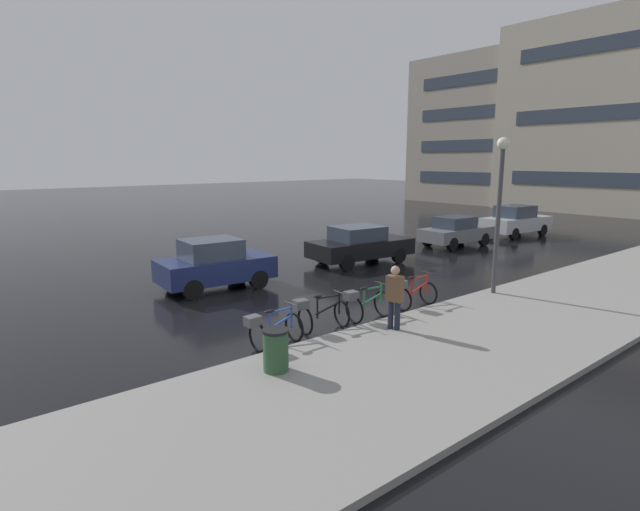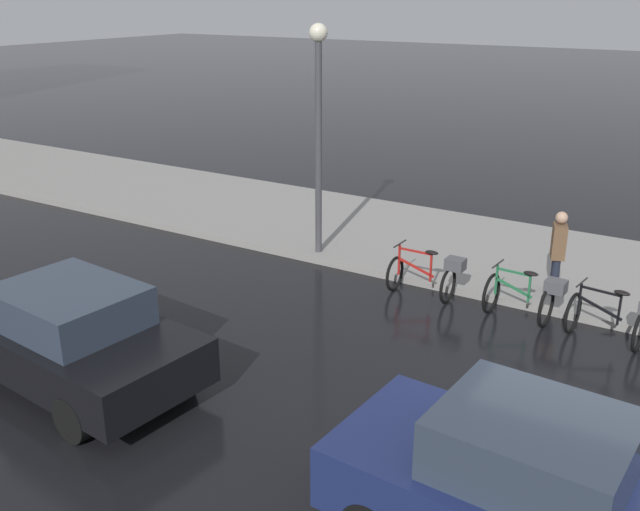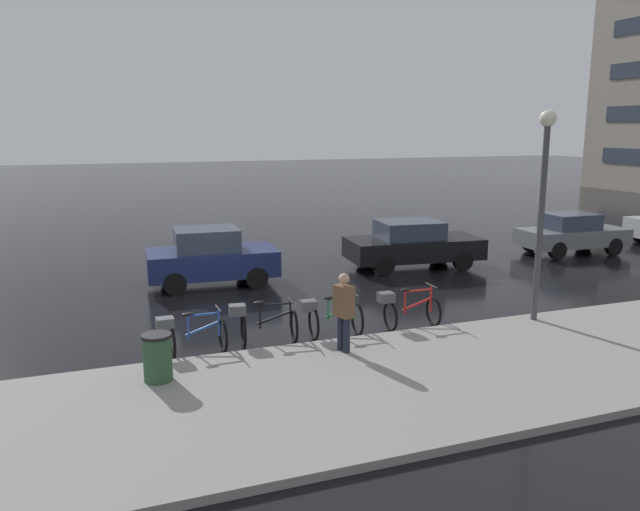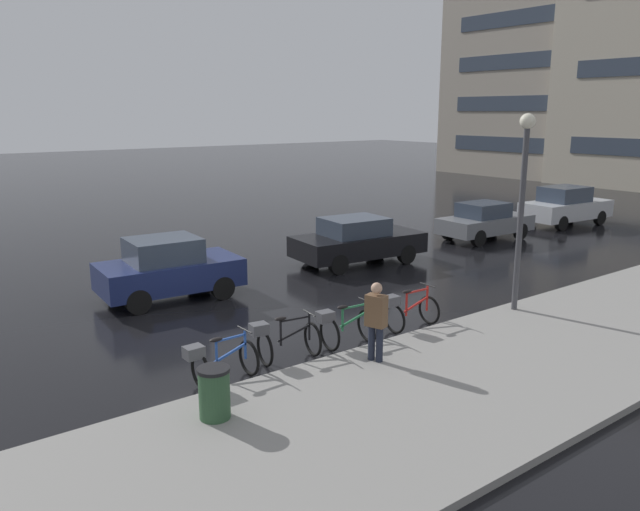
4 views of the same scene
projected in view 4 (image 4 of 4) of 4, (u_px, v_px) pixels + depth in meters
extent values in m
plane|color=black|center=(203.00, 325.00, 14.85)|extent=(140.00, 140.00, 0.00)
torus|color=black|center=(249.00, 358.00, 11.95)|extent=(0.71, 0.08, 0.71)
torus|color=black|center=(201.00, 371.00, 11.32)|extent=(0.71, 0.08, 0.71)
cube|color=#234CA8|center=(216.00, 354.00, 11.47)|extent=(0.04, 0.04, 0.50)
cube|color=#234CA8|center=(245.00, 345.00, 11.84)|extent=(0.04, 0.04, 0.57)
cube|color=#234CA8|center=(231.00, 338.00, 11.60)|extent=(0.05, 0.62, 0.04)
cube|color=#234CA8|center=(230.00, 353.00, 11.65)|extent=(0.06, 0.70, 0.25)
ellipsoid|color=black|center=(216.00, 340.00, 11.40)|extent=(0.15, 0.26, 0.07)
cylinder|color=black|center=(245.00, 330.00, 11.77)|extent=(0.50, 0.04, 0.03)
cube|color=#4C4C51|center=(194.00, 352.00, 11.16)|extent=(0.29, 0.35, 0.22)
torus|color=black|center=(313.00, 339.00, 12.90)|extent=(0.72, 0.15, 0.72)
torus|color=black|center=(265.00, 349.00, 12.38)|extent=(0.72, 0.15, 0.72)
cube|color=black|center=(281.00, 333.00, 12.49)|extent=(0.04, 0.04, 0.54)
cube|color=black|center=(309.00, 327.00, 12.80)|extent=(0.04, 0.04, 0.56)
cube|color=black|center=(295.00, 319.00, 12.59)|extent=(0.12, 0.65, 0.04)
cube|color=black|center=(294.00, 333.00, 12.64)|extent=(0.13, 0.74, 0.27)
ellipsoid|color=black|center=(280.00, 319.00, 12.42)|extent=(0.17, 0.28, 0.07)
cylinder|color=black|center=(309.00, 313.00, 12.73)|extent=(0.50, 0.09, 0.03)
cube|color=#4C4C51|center=(259.00, 329.00, 12.22)|extent=(0.32, 0.37, 0.22)
torus|color=black|center=(368.00, 325.00, 13.70)|extent=(0.75, 0.11, 0.75)
torus|color=black|center=(330.00, 334.00, 13.17)|extent=(0.75, 0.11, 0.75)
cube|color=#237042|center=(343.00, 320.00, 13.28)|extent=(0.04, 0.04, 0.51)
cube|color=#237042|center=(365.00, 314.00, 13.60)|extent=(0.04, 0.04, 0.57)
cube|color=#237042|center=(354.00, 306.00, 13.39)|extent=(0.08, 0.61, 0.04)
cube|color=#237042|center=(353.00, 320.00, 13.44)|extent=(0.08, 0.69, 0.25)
ellipsoid|color=black|center=(343.00, 307.00, 13.22)|extent=(0.16, 0.27, 0.07)
cylinder|color=black|center=(365.00, 300.00, 13.53)|extent=(0.50, 0.06, 0.03)
cube|color=#4C4C51|center=(325.00, 317.00, 13.01)|extent=(0.30, 0.36, 0.22)
torus|color=black|center=(429.00, 310.00, 14.84)|extent=(0.69, 0.08, 0.69)
torus|color=black|center=(395.00, 319.00, 14.21)|extent=(0.69, 0.08, 0.69)
cube|color=red|center=(407.00, 304.00, 14.35)|extent=(0.04, 0.04, 0.55)
cube|color=red|center=(427.00, 298.00, 14.72)|extent=(0.04, 0.04, 0.61)
cube|color=red|center=(417.00, 291.00, 14.48)|extent=(0.05, 0.67, 0.04)
cube|color=red|center=(416.00, 304.00, 14.54)|extent=(0.05, 0.75, 0.27)
ellipsoid|color=black|center=(407.00, 292.00, 14.28)|extent=(0.15, 0.26, 0.07)
cylinder|color=black|center=(428.00, 285.00, 14.65)|extent=(0.50, 0.04, 0.03)
cube|color=#4C4C51|center=(391.00, 301.00, 14.04)|extent=(0.29, 0.35, 0.22)
cube|color=navy|center=(170.00, 274.00, 16.78)|extent=(2.10, 3.82, 0.73)
cube|color=#2D3847|center=(163.00, 250.00, 16.55)|extent=(1.64, 1.90, 0.64)
cylinder|color=black|center=(199.00, 275.00, 18.16)|extent=(0.26, 0.65, 0.64)
cylinder|color=black|center=(223.00, 288.00, 16.80)|extent=(0.26, 0.65, 0.64)
cylinder|color=black|center=(119.00, 286.00, 16.93)|extent=(0.26, 0.65, 0.64)
cylinder|color=black|center=(138.00, 302.00, 15.58)|extent=(0.26, 0.65, 0.64)
cube|color=black|center=(358.00, 244.00, 20.71)|extent=(2.36, 4.53, 0.66)
cube|color=#2D3847|center=(354.00, 226.00, 20.48)|extent=(1.78, 2.13, 0.57)
cylinder|color=black|center=(375.00, 245.00, 22.20)|extent=(0.28, 0.66, 0.64)
cylinder|color=black|center=(406.00, 254.00, 20.74)|extent=(0.28, 0.66, 0.64)
cylinder|color=black|center=(310.00, 254.00, 20.82)|extent=(0.28, 0.66, 0.64)
cylinder|color=black|center=(338.00, 264.00, 19.37)|extent=(0.28, 0.66, 0.64)
cube|color=slate|center=(485.00, 224.00, 24.57)|extent=(1.88, 4.01, 0.61)
cube|color=#2D3847|center=(483.00, 210.00, 24.35)|extent=(1.48, 1.85, 0.56)
cylinder|color=black|center=(491.00, 226.00, 25.91)|extent=(0.25, 0.65, 0.64)
cylinder|color=black|center=(520.00, 231.00, 24.70)|extent=(0.25, 0.65, 0.64)
cylinder|color=black|center=(449.00, 232.00, 24.57)|extent=(0.25, 0.65, 0.64)
cylinder|color=black|center=(478.00, 238.00, 23.36)|extent=(0.25, 0.65, 0.64)
cube|color=#B2B5BA|center=(566.00, 209.00, 27.75)|extent=(2.17, 4.43, 0.75)
cube|color=#2D3847|center=(565.00, 194.00, 27.50)|extent=(1.65, 2.09, 0.66)
cylinder|color=black|center=(568.00, 213.00, 29.20)|extent=(0.27, 0.66, 0.64)
cylinder|color=black|center=(600.00, 218.00, 27.86)|extent=(0.27, 0.66, 0.64)
cylinder|color=black|center=(530.00, 218.00, 27.81)|extent=(0.27, 0.66, 0.64)
cylinder|color=black|center=(561.00, 223.00, 26.47)|extent=(0.27, 0.66, 0.64)
cylinder|color=#1E2333|center=(371.00, 346.00, 12.36)|extent=(0.14, 0.14, 0.86)
cylinder|color=#1E2333|center=(379.00, 348.00, 12.26)|extent=(0.14, 0.14, 0.86)
cube|color=brown|center=(376.00, 311.00, 12.14)|extent=(0.46, 0.35, 0.64)
sphere|color=tan|center=(377.00, 288.00, 12.03)|extent=(0.22, 0.22, 0.22)
cylinder|color=#424247|center=(520.00, 224.00, 15.10)|extent=(0.14, 0.14, 4.59)
sphere|color=#F2EACC|center=(528.00, 121.00, 14.54)|extent=(0.37, 0.37, 0.37)
cylinder|color=#2D5133|center=(215.00, 399.00, 10.00)|extent=(0.50, 0.50, 0.94)
cylinder|color=black|center=(213.00, 370.00, 9.88)|extent=(0.53, 0.53, 0.06)
cube|color=#9E9384|center=(593.00, 82.00, 44.47)|extent=(22.69, 7.06, 14.03)
cube|color=#333D4C|center=(559.00, 147.00, 43.39)|extent=(18.61, 0.06, 1.10)
cube|color=#333D4C|center=(562.00, 103.00, 42.71)|extent=(18.61, 0.06, 1.10)
cube|color=#333D4C|center=(566.00, 57.00, 42.04)|extent=(18.61, 0.06, 1.10)
cube|color=#333D4C|center=(570.00, 10.00, 41.36)|extent=(18.61, 0.06, 1.10)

